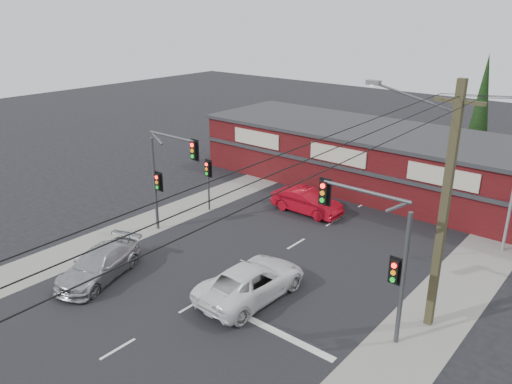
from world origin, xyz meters
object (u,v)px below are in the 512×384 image
Objects in this scene: white_suv at (251,281)px; shop_building at (378,158)px; utility_pole at (442,202)px; silver_suv at (99,265)px; red_sedan at (307,201)px.

shop_building is at bearing -79.94° from white_suv.
white_suv is 8.81m from utility_pole.
white_suv is 17.32m from shop_building.
silver_suv is 13.52m from red_sedan.
utility_pole reaches higher than white_suv.
white_suv is 0.56× the size of utility_pole.
white_suv is 7.51m from silver_suv.
silver_suv is 1.08× the size of red_sedan.
silver_suv is 15.72m from utility_pole.
shop_building is (1.12, 7.34, 1.37)m from red_sedan.
shop_building is at bearing 123.76° from utility_pole.
silver_suv is at bearing 28.91° from white_suv.
white_suv is 10.39m from red_sedan.
utility_pole is (10.47, -6.66, 4.64)m from red_sedan.
red_sedan is 7.55m from shop_building.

